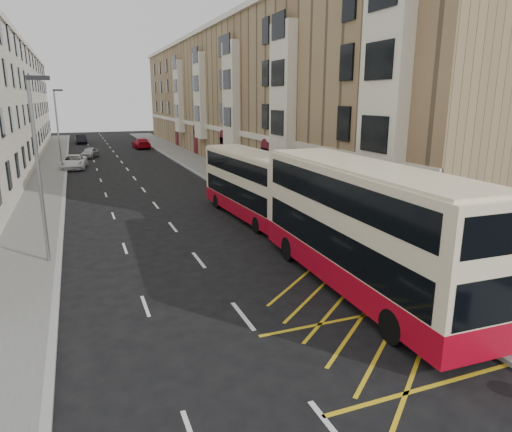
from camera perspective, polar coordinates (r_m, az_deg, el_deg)
name	(u,v)px	position (r m, az deg, el deg)	size (l,w,h in m)	color
ground	(294,381)	(12.82, 4.78, -19.88)	(200.00, 200.00, 0.00)	black
pavement_right	(229,179)	(42.08, -3.41, 4.66)	(4.00, 120.00, 0.15)	slate
pavement_left	(44,191)	(40.18, -24.94, 2.86)	(3.00, 120.00, 0.15)	slate
kerb_right	(208,180)	(41.51, -6.04, 4.47)	(0.25, 120.00, 0.15)	#9A9A95
kerb_left	(65,190)	(40.11, -22.81, 3.06)	(0.25, 120.00, 0.15)	#9A9A95
road_markings	(123,163)	(55.13, -16.34, 6.36)	(10.00, 110.00, 0.01)	silver
terrace_right	(242,96)	(58.25, -1.73, 14.75)	(10.75, 79.00, 15.25)	#9A8059
guard_railing	(368,254)	(19.83, 13.84, -4.69)	(0.06, 6.56, 1.01)	#B63019
street_lamp_near	(38,161)	(21.66, -25.55, 6.21)	(0.93, 0.18, 8.00)	slate
street_lamp_far	(58,125)	(51.54, -23.53, 10.41)	(0.93, 0.18, 8.00)	slate
double_decker_front	(362,228)	(17.71, 13.08, -1.44)	(3.16, 12.30, 4.88)	#F8E8BC
double_decker_rear	(251,185)	(28.08, -0.64, 3.95)	(2.90, 10.43, 4.12)	#F8E8BC
pedestrian_near	(453,277)	(17.85, 23.35, -7.01)	(0.65, 0.43, 1.79)	black
pedestrian_mid	(498,292)	(17.48, 28.04, -8.40)	(0.76, 0.59, 1.57)	black
pedestrian_far	(428,279)	(17.48, 20.68, -7.38)	(0.99, 0.41, 1.69)	black
white_van	(74,162)	(52.29, -21.82, 6.30)	(2.41, 5.23, 1.45)	white
car_silver	(90,153)	(61.45, -20.08, 7.46)	(1.54, 3.83, 1.31)	#B1B4BA
car_dark	(81,139)	(81.57, -21.05, 8.97)	(1.61, 4.61, 1.52)	black
car_red	(141,143)	(70.92, -14.14, 8.80)	(2.14, 5.26, 1.53)	#AB0617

